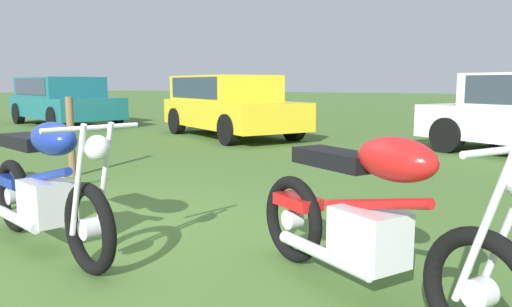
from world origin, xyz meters
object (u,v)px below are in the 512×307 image
object	(u,v)px
motorcycle_blue	(46,187)
motorcycle_red	(370,219)
car_teal	(62,97)
fence_post_wooden	(71,137)
car_yellow	(227,101)

from	to	relation	value
motorcycle_blue	motorcycle_red	world-z (taller)	same
car_teal	fence_post_wooden	world-z (taller)	car_teal
car_teal	fence_post_wooden	bearing A→B (deg)	-19.36
motorcycle_red	car_yellow	size ratio (longest dim) A/B	0.42
motorcycle_blue	fence_post_wooden	bearing A→B (deg)	151.96
motorcycle_red	car_yellow	bearing A→B (deg)	156.83
car_teal	car_yellow	bearing A→B (deg)	16.78
motorcycle_red	car_teal	xyz separation A→B (m)	(-11.83, 7.21, 0.35)
motorcycle_blue	car_teal	world-z (taller)	car_teal
motorcycle_red	fence_post_wooden	distance (m)	5.00
motorcycle_blue	car_teal	bearing A→B (deg)	155.48
motorcycle_blue	fence_post_wooden	size ratio (longest dim) A/B	1.80
car_teal	motorcycle_red	bearing A→B (deg)	-13.28
motorcycle_red	car_teal	world-z (taller)	car_teal
fence_post_wooden	motorcycle_red	bearing A→B (deg)	-20.37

